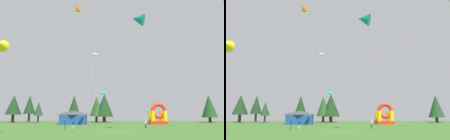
% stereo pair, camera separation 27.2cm
% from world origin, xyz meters
% --- Properties ---
extents(ground_plane, '(120.00, 120.00, 0.00)m').
position_xyz_m(ground_plane, '(0.00, 0.00, 0.00)').
color(ground_plane, '#3D6B28').
extents(kite_cyan_parafoil, '(3.73, 1.53, 8.85)m').
position_xyz_m(kite_cyan_parafoil, '(-1.97, 25.22, 8.43)').
color(kite_cyan_parafoil, '#19B7CC').
rests_on(kite_cyan_parafoil, ground_plane).
extents(kite_yellow_delta, '(6.29, 1.67, 13.26)m').
position_xyz_m(kite_yellow_delta, '(-15.83, -7.50, 12.34)').
color(kite_yellow_delta, yellow).
rests_on(kite_yellow_delta, ground_plane).
extents(kite_white_parafoil, '(3.35, 6.10, 17.02)m').
position_xyz_m(kite_white_parafoil, '(-3.68, 14.75, 16.55)').
color(kite_white_parafoil, white).
rests_on(kite_white_parafoil, ground_plane).
extents(kite_teal_delta, '(3.69, 8.18, 20.39)m').
position_xyz_m(kite_teal_delta, '(4.31, -0.52, 19.09)').
color(kite_teal_delta, '#0C7F7A').
rests_on(kite_teal_delta, ground_plane).
extents(kite_orange_box, '(6.76, 6.07, 27.37)m').
position_xyz_m(kite_orange_box, '(-7.77, 12.98, 26.86)').
color(kite_orange_box, orange).
rests_on(kite_orange_box, ground_plane).
extents(person_left_edge, '(0.37, 0.37, 1.74)m').
position_xyz_m(person_left_edge, '(6.80, 9.08, 1.03)').
color(person_left_edge, navy).
rests_on(person_left_edge, ground_plane).
extents(person_far_side, '(0.44, 0.44, 1.85)m').
position_xyz_m(person_far_side, '(-8.48, 4.36, 1.10)').
color(person_far_side, '#33723F').
rests_on(person_far_side, ground_plane).
extents(person_near_camera, '(0.31, 0.31, 1.59)m').
position_xyz_m(person_near_camera, '(-7.42, 7.63, 0.95)').
color(person_near_camera, silver).
rests_on(person_near_camera, ground_plane).
extents(inflatable_blue_arch, '(4.68, 5.00, 5.88)m').
position_xyz_m(inflatable_blue_arch, '(13.49, 28.46, 2.12)').
color(inflatable_blue_arch, red).
rests_on(inflatable_blue_arch, ground_plane).
extents(festival_tent, '(7.16, 4.24, 3.76)m').
position_xyz_m(festival_tent, '(-10.16, 28.02, 1.88)').
color(festival_tent, '#19478C').
rests_on(festival_tent, ground_plane).
extents(tree_row_0, '(5.22, 5.22, 9.14)m').
position_xyz_m(tree_row_0, '(-32.34, 42.87, 5.80)').
color(tree_row_0, '#4C331E').
rests_on(tree_row_0, ground_plane).
extents(tree_row_1, '(3.97, 3.97, 9.06)m').
position_xyz_m(tree_row_1, '(-27.40, 44.20, 5.86)').
color(tree_row_1, '#4C331E').
rests_on(tree_row_1, ground_plane).
extents(tree_row_2, '(3.05, 3.05, 6.73)m').
position_xyz_m(tree_row_2, '(-23.24, 40.42, 4.44)').
color(tree_row_2, '#4C331E').
rests_on(tree_row_2, ground_plane).
extents(tree_row_3, '(4.16, 4.16, 9.14)m').
position_xyz_m(tree_row_3, '(-12.17, 44.21, 5.73)').
color(tree_row_3, '#4C331E').
rests_on(tree_row_3, ground_plane).
extents(tree_row_4, '(4.59, 4.59, 8.82)m').
position_xyz_m(tree_row_4, '(-4.37, 43.89, 5.36)').
color(tree_row_4, '#4C331E').
rests_on(tree_row_4, ground_plane).
extents(tree_row_5, '(6.20, 6.20, 9.62)m').
position_xyz_m(tree_row_5, '(-1.71, 43.87, 5.72)').
color(tree_row_5, '#4C331E').
rests_on(tree_row_5, ground_plane).
extents(tree_row_6, '(5.17, 5.17, 9.14)m').
position_xyz_m(tree_row_6, '(33.58, 40.88, 5.36)').
color(tree_row_6, '#4C331E').
rests_on(tree_row_6, ground_plane).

